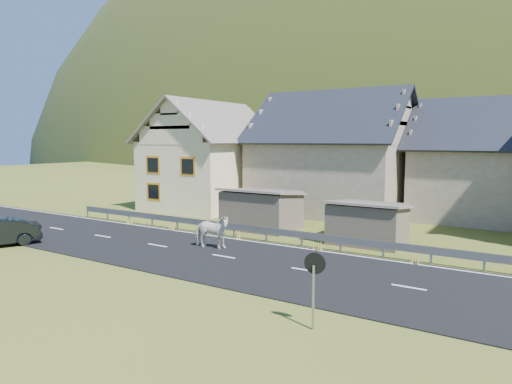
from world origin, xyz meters
The scene contains 12 objects.
ground centered at (0.00, 0.00, 0.00)m, with size 160.00×160.00×0.00m, color #3C4313.
road centered at (0.00, 0.00, 0.02)m, with size 60.00×7.00×0.04m, color black.
lane_markings centered at (0.00, 0.00, 0.04)m, with size 60.00×6.60×0.01m, color silver.
guardrail centered at (0.00, 3.68, 0.56)m, with size 28.10×0.09×0.75m.
shed_left centered at (-2.00, 6.50, 1.10)m, with size 4.30×3.30×2.40m, color #665A4C.
shed_right centered at (4.50, 6.00, 1.00)m, with size 3.80×2.90×2.20m, color #665A4C.
house_cream centered at (-10.00, 12.00, 4.36)m, with size 7.80×9.80×8.30m.
house_stone_a centered at (-1.00, 15.00, 4.63)m, with size 10.80×9.80×8.90m.
house_stone_b centered at (9.00, 17.00, 4.24)m, with size 9.80×8.80×8.10m.
conifer_patch centered at (-55.00, 110.00, 6.00)m, with size 76.00×50.00×28.00m, color black.
horse centered at (-1.40, 0.94, 0.85)m, with size 1.92×0.87×1.62m, color silver.
traffic_mirror centered at (6.64, -4.89, 1.57)m, with size 0.59×0.20×2.14m.
Camera 1 is at (11.67, -15.91, 5.17)m, focal length 32.00 mm.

